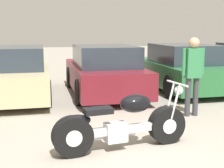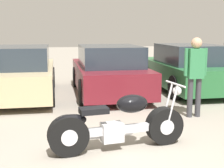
{
  "view_description": "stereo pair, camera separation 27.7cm",
  "coord_description": "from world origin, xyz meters",
  "px_view_note": "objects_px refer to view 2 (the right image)",
  "views": [
    {
      "loc": [
        -1.4,
        -4.13,
        1.92
      ],
      "look_at": [
        -0.05,
        1.77,
        0.85
      ],
      "focal_mm": 50.0,
      "sensor_mm": 36.0,
      "label": 1
    },
    {
      "loc": [
        -1.13,
        -4.19,
        1.92
      ],
      "look_at": [
        -0.05,
        1.77,
        0.85
      ],
      "focal_mm": 50.0,
      "sensor_mm": 36.0,
      "label": 2
    }
  ],
  "objects_px": {
    "parked_car_green": "(187,69)",
    "person_standing": "(195,70)",
    "parked_car_maroon": "(109,71)",
    "motorcycle": "(117,125)",
    "parked_car_champagne": "(19,73)"
  },
  "relations": [
    {
      "from": "motorcycle",
      "to": "parked_car_maroon",
      "type": "distance_m",
      "value": 4.37
    },
    {
      "from": "parked_car_green",
      "to": "person_standing",
      "type": "xyz_separation_m",
      "value": [
        -1.12,
        -2.95,
        0.36
      ]
    },
    {
      "from": "motorcycle",
      "to": "parked_car_maroon",
      "type": "xyz_separation_m",
      "value": [
        0.59,
        4.33,
        0.27
      ]
    },
    {
      "from": "person_standing",
      "to": "motorcycle",
      "type": "bearing_deg",
      "value": -142.36
    },
    {
      "from": "parked_car_maroon",
      "to": "person_standing",
      "type": "distance_m",
      "value": 3.13
    },
    {
      "from": "parked_car_maroon",
      "to": "parked_car_green",
      "type": "relative_size",
      "value": 1.0
    },
    {
      "from": "parked_car_green",
      "to": "motorcycle",
      "type": "bearing_deg",
      "value": -124.87
    },
    {
      "from": "parked_car_maroon",
      "to": "person_standing",
      "type": "height_order",
      "value": "person_standing"
    },
    {
      "from": "parked_car_champagne",
      "to": "person_standing",
      "type": "bearing_deg",
      "value": -35.16
    },
    {
      "from": "parked_car_maroon",
      "to": "parked_car_champagne",
      "type": "bearing_deg",
      "value": 178.79
    },
    {
      "from": "parked_car_green",
      "to": "parked_car_champagne",
      "type": "bearing_deg",
      "value": -178.42
    },
    {
      "from": "motorcycle",
      "to": "person_standing",
      "type": "relative_size",
      "value": 1.3
    },
    {
      "from": "motorcycle",
      "to": "parked_car_champagne",
      "type": "bearing_deg",
      "value": 114.15
    },
    {
      "from": "motorcycle",
      "to": "parked_car_champagne",
      "type": "distance_m",
      "value": 4.81
    },
    {
      "from": "parked_car_champagne",
      "to": "parked_car_green",
      "type": "relative_size",
      "value": 1.0
    }
  ]
}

